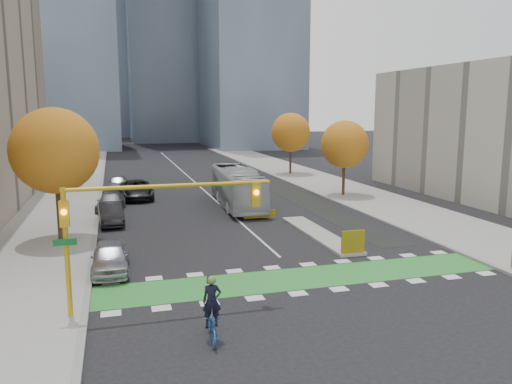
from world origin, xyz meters
TOP-DOWN VIEW (x-y plane):
  - ground at (0.00, 0.00)m, footprint 300.00×300.00m
  - sidewalk_west at (-13.50, 20.00)m, footprint 7.00×120.00m
  - sidewalk_east at (13.50, 20.00)m, footprint 7.00×120.00m
  - curb_west at (-10.00, 20.00)m, footprint 0.30×120.00m
  - curb_east at (10.00, 20.00)m, footprint 0.30×120.00m
  - bike_crossing at (0.00, 1.50)m, footprint 20.00×3.00m
  - centre_line at (0.00, 40.00)m, footprint 0.15×70.00m
  - bike_lane_paint at (7.50, 30.00)m, footprint 2.50×50.00m
  - median_island at (4.00, 9.00)m, footprint 1.60×10.00m
  - hazard_board at (4.00, 4.20)m, footprint 1.40×0.12m
  - tower_ne at (20.00, 85.00)m, footprint 18.00×24.00m
  - tower_far at (-4.00, 140.00)m, footprint 26.00×26.00m
  - tree_west at (-12.00, 12.00)m, footprint 5.20×5.20m
  - tree_east_near at (12.00, 22.00)m, footprint 4.40×4.40m
  - tree_east_far at (12.50, 38.00)m, footprint 4.80×4.80m
  - traffic_signal_west at (-7.93, -0.51)m, footprint 8.53×0.56m
  - cyclist at (-5.52, -3.77)m, footprint 0.87×2.11m
  - bus at (1.24, 20.00)m, footprint 3.42×11.92m
  - parked_car_a at (-9.00, 5.00)m, footprint 1.92×4.55m
  - parked_car_b at (-9.00, 15.92)m, footprint 1.91×4.66m
  - parked_car_c at (-9.00, 20.92)m, footprint 2.57×5.17m
  - parked_car_d at (-6.75, 25.92)m, footprint 2.93×6.08m
  - parked_car_e at (-8.35, 30.92)m, footprint 2.23×4.81m

SIDE VIEW (x-z plane):
  - ground at x=0.00m, z-range 0.00..0.00m
  - centre_line at x=0.00m, z-range 0.00..0.01m
  - bike_lane_paint at x=7.50m, z-range 0.00..0.01m
  - bike_crossing at x=0.00m, z-range 0.00..0.01m
  - sidewalk_west at x=-13.50m, z-range 0.00..0.15m
  - sidewalk_east at x=13.50m, z-range 0.00..0.15m
  - curb_west at x=-10.00m, z-range -0.01..0.15m
  - curb_east at x=10.00m, z-range -0.01..0.15m
  - median_island at x=4.00m, z-range 0.00..0.16m
  - parked_car_c at x=-9.00m, z-range 0.00..1.44m
  - parked_car_b at x=-9.00m, z-range 0.00..1.50m
  - parked_car_a at x=-9.00m, z-range 0.00..1.54m
  - cyclist at x=-5.52m, z-range -0.39..1.98m
  - parked_car_e at x=-8.35m, z-range 0.00..1.59m
  - hazard_board at x=4.00m, z-range 0.15..1.45m
  - parked_car_d at x=-6.75m, z-range 0.00..1.67m
  - bus at x=1.24m, z-range 0.00..3.28m
  - traffic_signal_west at x=-7.93m, z-range 1.43..6.63m
  - tree_east_near at x=12.00m, z-range 1.33..8.40m
  - tree_east_far at x=12.50m, z-range 1.42..9.07m
  - tree_west at x=-12.00m, z-range 1.50..9.73m
  - tower_ne at x=20.00m, z-range 0.00..60.00m
  - tower_far at x=-4.00m, z-range 0.00..80.00m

